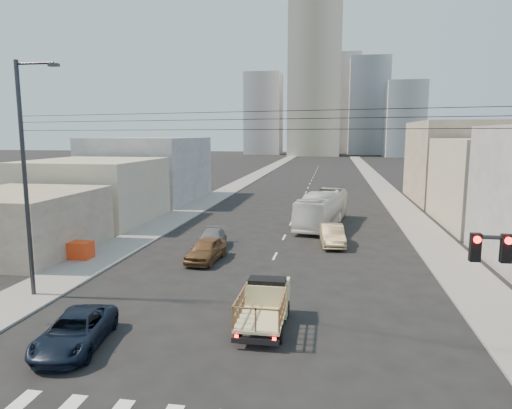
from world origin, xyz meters
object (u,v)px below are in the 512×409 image
(crate_stack, at_px, (78,250))
(streetlamp_left, at_px, (26,174))
(sedan_brown, at_px, (206,250))
(sedan_tan, at_px, (332,235))
(flatbed_pickup, at_px, (264,302))
(navy_pickup, at_px, (75,331))
(city_bus, at_px, (322,209))
(sedan_grey, at_px, (211,239))

(crate_stack, bearing_deg, streetlamp_left, -76.80)
(sedan_brown, xyz_separation_m, sedan_tan, (8.32, 5.88, 0.01))
(flatbed_pickup, xyz_separation_m, sedan_tan, (2.91, 15.60, -0.31))
(sedan_tan, height_order, crate_stack, sedan_tan)
(navy_pickup, xyz_separation_m, sedan_brown, (1.73, 13.00, 0.11))
(city_bus, relative_size, streetlamp_left, 0.94)
(sedan_grey, bearing_deg, streetlamp_left, -124.66)
(sedan_grey, relative_size, crate_stack, 2.54)
(flatbed_pickup, height_order, crate_stack, flatbed_pickup)
(navy_pickup, height_order, crate_stack, navy_pickup)
(flatbed_pickup, distance_m, sedan_tan, 15.87)
(sedan_tan, height_order, streetlamp_left, streetlamp_left)
(city_bus, bearing_deg, navy_pickup, -97.61)
(sedan_brown, bearing_deg, navy_pickup, -93.17)
(sedan_brown, height_order, crate_stack, sedan_brown)
(city_bus, relative_size, sedan_tan, 2.39)
(flatbed_pickup, xyz_separation_m, sedan_grey, (-5.98, 13.19, -0.43))
(navy_pickup, xyz_separation_m, sedan_tan, (10.05, 18.88, 0.12))
(sedan_brown, distance_m, crate_stack, 8.68)
(sedan_tan, xyz_separation_m, crate_stack, (-16.92, -7.07, -0.09))
(crate_stack, bearing_deg, flatbed_pickup, -31.33)
(flatbed_pickup, distance_m, sedan_grey, 14.49)
(city_bus, xyz_separation_m, streetlamp_left, (-14.36, -21.51, 4.86))
(navy_pickup, bearing_deg, streetlamp_left, 128.11)
(streetlamp_left, relative_size, crate_stack, 6.67)
(streetlamp_left, bearing_deg, navy_pickup, -43.31)
(sedan_brown, height_order, sedan_grey, sedan_brown)
(navy_pickup, distance_m, crate_stack, 13.66)
(city_bus, height_order, crate_stack, city_bus)
(city_bus, bearing_deg, streetlamp_left, -112.39)
(sedan_brown, bearing_deg, streetlamp_left, -126.66)
(navy_pickup, bearing_deg, sedan_tan, 53.39)
(sedan_grey, relative_size, streetlamp_left, 0.38)
(flatbed_pickup, relative_size, city_bus, 0.39)
(flatbed_pickup, bearing_deg, sedan_tan, 79.43)
(crate_stack, bearing_deg, sedan_brown, 7.85)
(flatbed_pickup, bearing_deg, streetlamp_left, 172.27)
(sedan_grey, height_order, streetlamp_left, streetlamp_left)
(sedan_brown, relative_size, streetlamp_left, 0.38)
(navy_pickup, height_order, sedan_grey, same)
(navy_pickup, bearing_deg, city_bus, 62.46)
(city_bus, relative_size, sedan_grey, 2.48)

